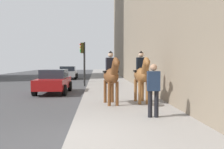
# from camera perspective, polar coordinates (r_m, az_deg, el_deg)

# --- Properties ---
(sidewalk_slab) EXTENTS (120.00, 3.77, 0.12)m
(sidewalk_slab) POSITION_cam_1_polar(r_m,az_deg,el_deg) (6.21, 7.75, -14.21)
(sidewalk_slab) COLOR gray
(sidewalk_slab) RESTS_ON ground
(mounted_horse_near) EXTENTS (2.15, 0.78, 2.24)m
(mounted_horse_near) POSITION_cam_1_polar(r_m,az_deg,el_deg) (10.54, -0.17, -0.12)
(mounted_horse_near) COLOR brown
(mounted_horse_near) RESTS_ON sidewalk_slab
(mounted_horse_far) EXTENTS (2.15, 0.63, 2.26)m
(mounted_horse_far) POSITION_cam_1_polar(r_m,az_deg,el_deg) (11.00, 6.67, 0.06)
(mounted_horse_far) COLOR brown
(mounted_horse_far) RESTS_ON sidewalk_slab
(pedestrian_greeting) EXTENTS (0.30, 0.42, 1.70)m
(pedestrian_greeting) POSITION_cam_1_polar(r_m,az_deg,el_deg) (8.16, 9.27, -2.73)
(pedestrian_greeting) COLOR black
(pedestrian_greeting) RESTS_ON sidewalk_slab
(car_near_lane) EXTENTS (3.98, 2.10, 1.44)m
(car_near_lane) POSITION_cam_1_polar(r_m,az_deg,el_deg) (29.06, -9.85, 0.43)
(car_near_lane) COLOR silver
(car_near_lane) RESTS_ON ground
(car_mid_lane) EXTENTS (4.02, 1.94, 1.44)m
(car_mid_lane) POSITION_cam_1_polar(r_m,az_deg,el_deg) (15.86, -12.94, -1.42)
(car_mid_lane) COLOR maroon
(car_mid_lane) RESTS_ON ground
(traffic_light_near_curb) EXTENTS (0.20, 0.44, 3.46)m
(traffic_light_near_curb) POSITION_cam_1_polar(r_m,az_deg,el_deg) (20.06, -6.46, 4.04)
(traffic_light_near_curb) COLOR black
(traffic_light_near_curb) RESTS_ON ground
(traffic_light_far_curb) EXTENTS (0.20, 0.44, 3.47)m
(traffic_light_far_curb) POSITION_cam_1_polar(r_m,az_deg,el_deg) (23.42, -6.51, 3.85)
(traffic_light_far_curb) COLOR black
(traffic_light_far_curb) RESTS_ON ground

